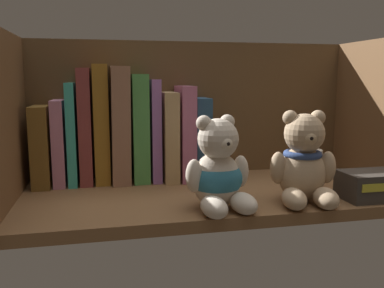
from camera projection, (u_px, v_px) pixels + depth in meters
The scene contains 19 objects.
shelf_board at pixel (211, 196), 75.83cm from camera, with size 68.21×30.48×2.00cm, color brown.
shelf_back_panel at pixel (193, 113), 88.90cm from camera, with size 70.61×1.20×30.43cm, color brown.
shelf_side_panel_left at pixel (5, 125), 66.24cm from camera, with size 1.60×32.88×30.43cm, color brown.
shelf_side_panel_right at pixel (381, 116), 80.99cm from camera, with size 1.60×32.88×30.43cm, color brown.
book_0 at pixel (43, 145), 80.52cm from camera, with size 3.30×13.39×15.53cm, color brown.
book_1 at pixel (60, 141), 81.13cm from camera, with size 2.27×12.06×16.60cm, color #C27C9E.
book_2 at pixel (73, 133), 81.39cm from camera, with size 1.70×11.96×19.86cm, color #3BB8A9.
book_3 at pixel (86, 126), 81.72cm from camera, with size 2.41×11.60×22.61cm, color brown.
book_4 at pixel (101, 124), 82.32cm from camera, with size 2.88×10.93×23.36cm, color #9E6C21.
book_5 at pixel (120, 124), 83.13cm from camera, with size 3.55×13.33×22.98cm, color #9B6D54.
book_6 at pixel (139, 127), 84.05cm from camera, with size 3.18×12.21×21.51cm, color #4C9A4A.
book_7 at pixel (153, 129), 84.77cm from camera, with size 1.87×12.17×20.51cm, color #A26ABC.
book_8 at pixel (167, 135), 85.56cm from camera, with size 2.86×14.61×17.99cm, color tan.
book_9 at pixel (183, 132), 86.18cm from camera, with size 2.90×14.65×19.20cm, color #B9668E.
book_10 at pixel (199, 137), 87.11cm from camera, with size 3.14×11.09×16.73cm, color navy.
teddy_bear_larger at pixel (218, 173), 64.57cm from camera, with size 11.15×11.92×15.03cm.
teddy_bear_smaller at pixel (304, 164), 67.97cm from camera, with size 11.46×11.87×15.48cm.
pillar_candle at pixel (307, 167), 79.61cm from camera, with size 5.11×5.11×7.09cm, color silver.
small_product_box at pixel (374, 185), 70.67cm from camera, with size 11.38×7.23×4.75cm.
Camera 1 is at (-19.22, -70.92, 22.44)cm, focal length 38.17 mm.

